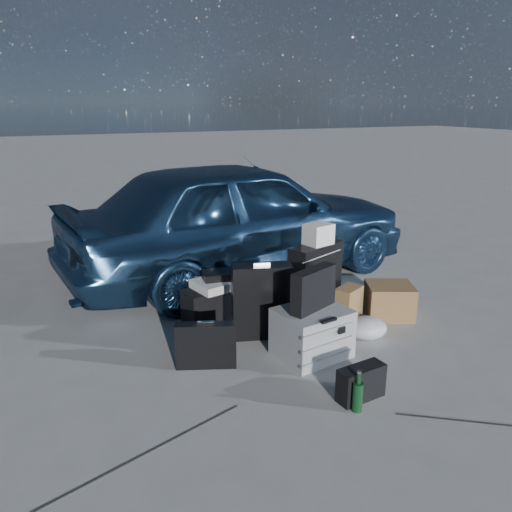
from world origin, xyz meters
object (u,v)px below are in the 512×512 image
at_px(car, 240,218).
at_px(green_bottle, 358,392).
at_px(suitcase_right, 315,280).
at_px(cardboard_box, 389,300).
at_px(pelican_case, 312,333).
at_px(duffel_bag, 217,303).
at_px(suitcase_left, 262,301).
at_px(briefcase, 206,345).

height_order(car, green_bottle, car).
relative_size(suitcase_right, cardboard_box, 1.65).
bearing_deg(pelican_case, cardboard_box, 9.94).
xyz_separation_m(pelican_case, duffel_bag, (-0.44, 0.97, -0.04)).
bearing_deg(pelican_case, car, 74.48).
relative_size(duffel_bag, cardboard_box, 1.51).
bearing_deg(pelican_case, duffel_bag, 105.54).
distance_m(suitcase_left, duffel_bag, 0.57).
distance_m(briefcase, green_bottle, 1.19).
distance_m(car, cardboard_box, 1.92).
distance_m(briefcase, duffel_bag, 0.89).
distance_m(pelican_case, green_bottle, 0.79).
distance_m(car, briefcase, 2.18).
relative_size(cardboard_box, green_bottle, 1.50).
bearing_deg(duffel_bag, car, 46.67).
distance_m(briefcase, suitcase_right, 1.38).
bearing_deg(briefcase, green_bottle, -31.69).
xyz_separation_m(car, duffel_bag, (-0.68, -1.04, -0.52)).
height_order(pelican_case, cardboard_box, pelican_case).
bearing_deg(duffel_bag, cardboard_box, -32.82).
bearing_deg(green_bottle, cardboard_box, 44.09).
bearing_deg(suitcase_right, suitcase_left, 176.67).
height_order(briefcase, green_bottle, briefcase).
xyz_separation_m(suitcase_right, green_bottle, (-0.56, -1.47, -0.20)).
height_order(briefcase, suitcase_right, suitcase_right).
xyz_separation_m(suitcase_left, suitcase_right, (0.66, 0.22, 0.02)).
bearing_deg(cardboard_box, car, 115.97).
height_order(suitcase_left, cardboard_box, suitcase_left).
xyz_separation_m(briefcase, green_bottle, (0.71, -0.95, -0.04)).
height_order(pelican_case, suitcase_left, suitcase_left).
bearing_deg(cardboard_box, pelican_case, -161.42).
distance_m(briefcase, suitcase_left, 0.69).
height_order(pelican_case, green_bottle, pelican_case).
xyz_separation_m(car, green_bottle, (-0.36, -2.79, -0.54)).
distance_m(car, duffel_bag, 1.35).
relative_size(suitcase_left, cardboard_box, 1.55).
bearing_deg(green_bottle, duffel_bag, 100.38).
height_order(car, pelican_case, car).
relative_size(briefcase, suitcase_left, 0.71).
height_order(briefcase, cardboard_box, briefcase).
bearing_deg(suitcase_left, car, 90.25).
distance_m(suitcase_right, duffel_bag, 0.94).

